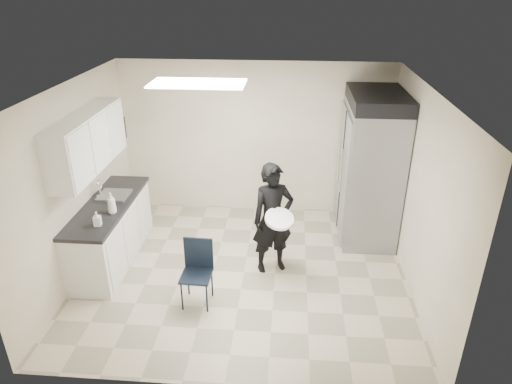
# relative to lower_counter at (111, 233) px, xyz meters

# --- Properties ---
(floor) EXTENTS (4.50, 4.50, 0.00)m
(floor) POSITION_rel_lower_counter_xyz_m (1.95, -0.20, -0.43)
(floor) COLOR #BAA992
(floor) RESTS_ON ground
(ceiling) EXTENTS (4.50, 4.50, 0.00)m
(ceiling) POSITION_rel_lower_counter_xyz_m (1.95, -0.20, 2.17)
(ceiling) COLOR silver
(ceiling) RESTS_ON back_wall
(back_wall) EXTENTS (4.50, 0.00, 4.50)m
(back_wall) POSITION_rel_lower_counter_xyz_m (1.95, 1.80, 0.87)
(back_wall) COLOR beige
(back_wall) RESTS_ON floor
(left_wall) EXTENTS (0.00, 4.00, 4.00)m
(left_wall) POSITION_rel_lower_counter_xyz_m (-0.30, -0.20, 0.87)
(left_wall) COLOR beige
(left_wall) RESTS_ON floor
(right_wall) EXTENTS (0.00, 4.00, 4.00)m
(right_wall) POSITION_rel_lower_counter_xyz_m (4.20, -0.20, 0.87)
(right_wall) COLOR beige
(right_wall) RESTS_ON floor
(ceiling_panel) EXTENTS (1.20, 0.60, 0.02)m
(ceiling_panel) POSITION_rel_lower_counter_xyz_m (1.35, 0.20, 2.14)
(ceiling_panel) COLOR white
(ceiling_panel) RESTS_ON ceiling
(lower_counter) EXTENTS (0.60, 1.90, 0.86)m
(lower_counter) POSITION_rel_lower_counter_xyz_m (0.00, 0.00, 0.00)
(lower_counter) COLOR silver
(lower_counter) RESTS_ON floor
(countertop) EXTENTS (0.64, 1.95, 0.05)m
(countertop) POSITION_rel_lower_counter_xyz_m (0.00, 0.00, 0.46)
(countertop) COLOR black
(countertop) RESTS_ON lower_counter
(sink) EXTENTS (0.42, 0.40, 0.14)m
(sink) POSITION_rel_lower_counter_xyz_m (0.02, 0.25, 0.44)
(sink) COLOR gray
(sink) RESTS_ON countertop
(faucet) EXTENTS (0.02, 0.02, 0.24)m
(faucet) POSITION_rel_lower_counter_xyz_m (-0.18, 0.25, 0.59)
(faucet) COLOR silver
(faucet) RESTS_ON countertop
(upper_cabinets) EXTENTS (0.35, 1.80, 0.75)m
(upper_cabinets) POSITION_rel_lower_counter_xyz_m (-0.13, 0.00, 1.40)
(upper_cabinets) COLOR silver
(upper_cabinets) RESTS_ON left_wall
(towel_dispenser) EXTENTS (0.22, 0.30, 0.35)m
(towel_dispenser) POSITION_rel_lower_counter_xyz_m (-0.19, 1.15, 1.19)
(towel_dispenser) COLOR black
(towel_dispenser) RESTS_ON left_wall
(notice_sticker_left) EXTENTS (0.00, 0.12, 0.07)m
(notice_sticker_left) POSITION_rel_lower_counter_xyz_m (-0.29, -0.10, 0.79)
(notice_sticker_left) COLOR yellow
(notice_sticker_left) RESTS_ON left_wall
(notice_sticker_right) EXTENTS (0.00, 0.12, 0.07)m
(notice_sticker_right) POSITION_rel_lower_counter_xyz_m (-0.29, 0.10, 0.75)
(notice_sticker_right) COLOR yellow
(notice_sticker_right) RESTS_ON left_wall
(commercial_fridge) EXTENTS (0.80, 1.35, 2.10)m
(commercial_fridge) POSITION_rel_lower_counter_xyz_m (3.78, 1.07, 0.62)
(commercial_fridge) COLOR gray
(commercial_fridge) RESTS_ON floor
(fridge_compressor) EXTENTS (0.80, 1.35, 0.20)m
(fridge_compressor) POSITION_rel_lower_counter_xyz_m (3.78, 1.07, 1.77)
(fridge_compressor) COLOR black
(fridge_compressor) RESTS_ON commercial_fridge
(folding_chair) EXTENTS (0.38, 0.38, 0.84)m
(folding_chair) POSITION_rel_lower_counter_xyz_m (1.43, -0.90, -0.01)
(folding_chair) COLOR black
(folding_chair) RESTS_ON floor
(man_tuxedo) EXTENTS (0.69, 0.58, 1.60)m
(man_tuxedo) POSITION_rel_lower_counter_xyz_m (2.34, -0.05, 0.37)
(man_tuxedo) COLOR black
(man_tuxedo) RESTS_ON floor
(bucket_lid) EXTENTS (0.49, 0.49, 0.05)m
(bucket_lid) POSITION_rel_lower_counter_xyz_m (2.43, -0.28, 0.50)
(bucket_lid) COLOR white
(bucket_lid) RESTS_ON man_tuxedo
(soap_bottle_a) EXTENTS (0.16, 0.16, 0.30)m
(soap_bottle_a) POSITION_rel_lower_counter_xyz_m (0.19, -0.25, 0.63)
(soap_bottle_a) COLOR white
(soap_bottle_a) RESTS_ON countertop
(soap_bottle_b) EXTENTS (0.10, 0.10, 0.20)m
(soap_bottle_b) POSITION_rel_lower_counter_xyz_m (0.12, -0.61, 0.58)
(soap_bottle_b) COLOR #A4A6AF
(soap_bottle_b) RESTS_ON countertop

